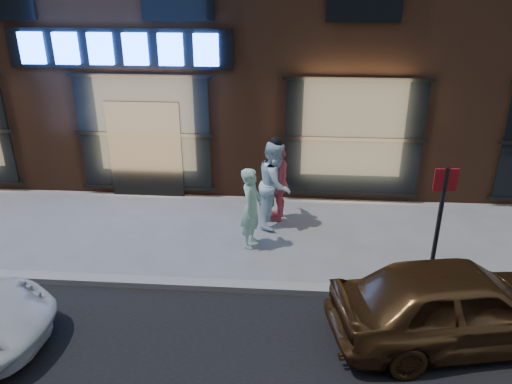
# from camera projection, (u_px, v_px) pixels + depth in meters

# --- Properties ---
(ground) EXTENTS (90.00, 90.00, 0.00)m
(ground) POSITION_uv_depth(u_px,v_px,m) (92.00, 283.00, 9.10)
(ground) COLOR slate
(ground) RESTS_ON ground
(curb) EXTENTS (60.00, 0.25, 0.12)m
(curb) POSITION_uv_depth(u_px,v_px,m) (92.00, 280.00, 9.07)
(curb) COLOR gray
(curb) RESTS_ON ground
(man_bowtie) EXTENTS (0.53, 0.69, 1.70)m
(man_bowtie) POSITION_uv_depth(u_px,v_px,m) (251.00, 208.00, 10.02)
(man_bowtie) COLOR #A2D5B7
(man_bowtie) RESTS_ON ground
(man_cap) EXTENTS (0.91, 1.07, 1.95)m
(man_cap) POSITION_uv_depth(u_px,v_px,m) (275.00, 184.00, 10.82)
(man_cap) COLOR white
(man_cap) RESTS_ON ground
(passerby) EXTENTS (0.56, 1.07, 1.75)m
(passerby) POSITION_uv_depth(u_px,v_px,m) (279.00, 183.00, 11.12)
(passerby) COLOR #EE6273
(passerby) RESTS_ON ground
(gold_sedan) EXTENTS (4.10, 2.28, 1.32)m
(gold_sedan) POSITION_uv_depth(u_px,v_px,m) (460.00, 304.00, 7.44)
(gold_sedan) COLOR brown
(gold_sedan) RESTS_ON ground
(sign_post) EXTENTS (0.38, 0.08, 2.39)m
(sign_post) POSITION_uv_depth(u_px,v_px,m) (439.00, 221.00, 8.19)
(sign_post) COLOR #262628
(sign_post) RESTS_ON ground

